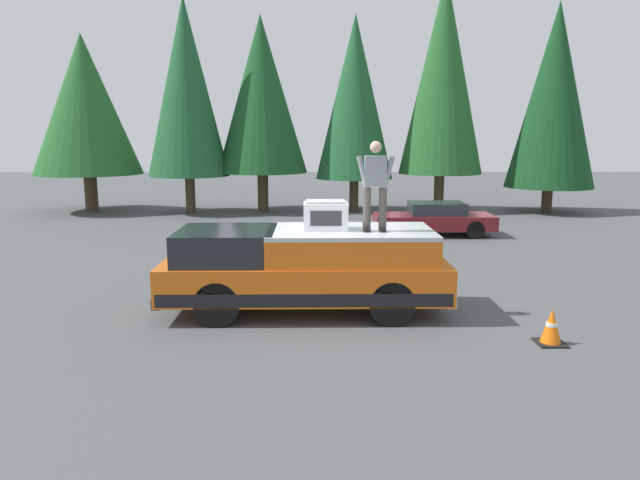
% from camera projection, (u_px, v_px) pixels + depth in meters
% --- Properties ---
extents(ground_plane, '(90.00, 90.00, 0.00)m').
position_uv_depth(ground_plane, '(324.00, 312.00, 11.38)').
color(ground_plane, '#4C4F51').
extents(pickup_truck, '(2.01, 5.54, 1.65)m').
position_uv_depth(pickup_truck, '(305.00, 269.00, 11.28)').
color(pickup_truck, orange).
rests_on(pickup_truck, ground).
extents(compressor_unit, '(0.65, 0.84, 0.56)m').
position_uv_depth(compressor_unit, '(326.00, 215.00, 11.09)').
color(compressor_unit, silver).
rests_on(compressor_unit, pickup_truck).
extents(person_on_truck_bed, '(0.29, 0.72, 1.69)m').
position_uv_depth(person_on_truck_bed, '(375.00, 184.00, 10.78)').
color(person_on_truck_bed, '#423D38').
rests_on(person_on_truck_bed, pickup_truck).
extents(parked_car_maroon, '(1.64, 4.10, 1.16)m').
position_uv_depth(parked_car_maroon, '(434.00, 219.00, 20.08)').
color(parked_car_maroon, maroon).
rests_on(parked_car_maroon, ground).
extents(traffic_cone, '(0.47, 0.47, 0.62)m').
position_uv_depth(traffic_cone, '(551.00, 327.00, 9.60)').
color(traffic_cone, black).
rests_on(traffic_cone, ground).
extents(conifer_far_left, '(3.87, 3.87, 9.20)m').
position_uv_depth(conifer_far_left, '(554.00, 96.00, 25.45)').
color(conifer_far_left, '#4C3826').
rests_on(conifer_far_left, ground).
extents(conifer_left, '(3.78, 3.78, 10.54)m').
position_uv_depth(conifer_left, '(443.00, 75.00, 25.83)').
color(conifer_left, '#4C3826').
rests_on(conifer_left, ground).
extents(conifer_center_left, '(3.52, 3.52, 8.79)m').
position_uv_depth(conifer_center_left, '(355.00, 98.00, 26.06)').
color(conifer_center_left, '#4C3826').
rests_on(conifer_center_left, ground).
extents(conifer_center_right, '(4.09, 4.09, 8.72)m').
position_uv_depth(conifer_center_right, '(261.00, 95.00, 25.85)').
color(conifer_center_right, '#4C3826').
rests_on(conifer_center_right, ground).
extents(conifer_right, '(3.55, 3.55, 9.37)m').
position_uv_depth(conifer_right, '(186.00, 88.00, 25.10)').
color(conifer_right, '#4C3826').
rests_on(conifer_right, ground).
extents(conifer_far_right, '(4.78, 4.78, 7.92)m').
position_uv_depth(conifer_far_right, '(85.00, 105.00, 25.80)').
color(conifer_far_right, '#4C3826').
rests_on(conifer_far_right, ground).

